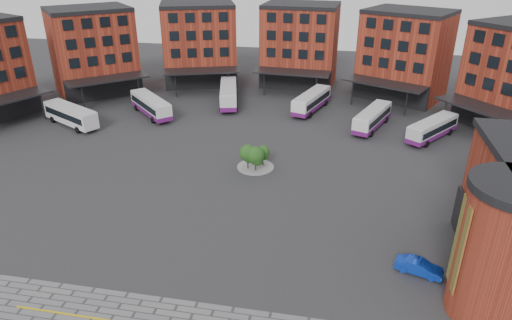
% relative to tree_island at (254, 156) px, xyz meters
% --- Properties ---
extents(ground, '(160.00, 160.00, 0.00)m').
position_rel_tree_island_xyz_m(ground, '(-1.98, -11.45, -1.79)').
color(ground, '#28282B').
rests_on(ground, ground).
extents(main_building, '(94.14, 42.48, 14.60)m').
position_rel_tree_island_xyz_m(main_building, '(-6.75, 26.80, 5.44)').
color(main_building, '#993521').
rests_on(main_building, ground).
extents(tree_island, '(4.40, 4.40, 3.12)m').
position_rel_tree_island_xyz_m(tree_island, '(0.00, 0.00, 0.00)').
color(tree_island, gray).
rests_on(tree_island, ground).
extents(bus_a, '(10.35, 7.03, 2.96)m').
position_rel_tree_island_xyz_m(bus_a, '(-29.03, 9.13, -0.03)').
color(bus_a, white).
rests_on(bus_a, ground).
extents(bus_b, '(9.22, 9.24, 2.99)m').
position_rel_tree_island_xyz_m(bus_b, '(-19.29, 15.45, -0.17)').
color(bus_b, white).
rests_on(bus_b, ground).
extents(bus_c, '(5.21, 11.75, 3.23)m').
position_rel_tree_island_xyz_m(bus_c, '(-8.81, 22.99, -0.04)').
color(bus_c, silver).
rests_on(bus_c, ground).
extents(bus_d, '(5.57, 10.76, 2.96)m').
position_rel_tree_island_xyz_m(bus_d, '(4.92, 22.30, -0.18)').
color(bus_d, white).
rests_on(bus_d, ground).
extents(bus_e, '(5.89, 10.32, 2.86)m').
position_rel_tree_island_xyz_m(bus_e, '(14.10, 16.31, -0.24)').
color(bus_e, white).
rests_on(bus_e, ground).
extents(bus_f, '(7.77, 9.23, 2.78)m').
position_rel_tree_island_xyz_m(bus_f, '(21.97, 13.73, -0.28)').
color(bus_f, silver).
rests_on(bus_f, ground).
extents(blue_car, '(3.96, 2.34, 1.23)m').
position_rel_tree_island_xyz_m(blue_car, '(16.66, -15.92, -1.17)').
color(blue_car, '#0E34B7').
rests_on(blue_car, ground).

